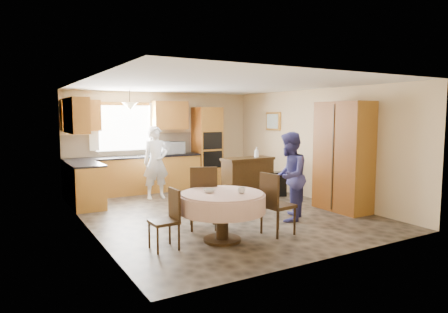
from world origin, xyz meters
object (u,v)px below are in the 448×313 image
Objects in this scene: dining_table at (222,203)px; chair_right at (274,201)px; oven_tower at (207,147)px; person_dining at (289,176)px; sideboard at (248,179)px; chair_back at (203,195)px; chair_left at (168,216)px; person_sink at (156,162)px; cupboard at (343,157)px.

chair_right is at bearing -10.44° from dining_table.
oven_tower is 3.89m from person_dining.
chair_right is at bearing -117.52° from sideboard.
chair_back reaches higher than chair_right.
dining_table is at bearing 110.96° from chair_back.
oven_tower is 1.91m from sideboard.
oven_tower is at bearing 144.51° from chair_left.
sideboard is 0.93× the size of dining_table.
person_dining is at bearing -105.09° from sideboard.
oven_tower is 2.10× the size of chair_right.
sideboard is at bearing -144.09° from person_dining.
dining_table is 0.85m from chair_left.
chair_left is at bearing 173.96° from dining_table.
chair_back is (-1.98, -3.62, -0.46)m from oven_tower.
chair_right reaches higher than sideboard.
dining_table is (-2.13, -2.51, 0.15)m from sideboard.
person_sink reaches higher than sideboard.
cupboard is at bearing -74.34° from oven_tower.
person_dining is (1.66, 0.44, 0.23)m from dining_table.
dining_table is 3.50m from person_sink.
chair_right is 1.03m from person_dining.
chair_back is at bearing 38.66° from chair_right.
person_sink is 3.35m from person_dining.
sideboard is 0.56× the size of cupboard.
person_sink is (0.25, 3.49, 0.25)m from dining_table.
person_sink is at bearing 150.42° from sideboard.
person_dining reaches higher than dining_table.
sideboard is 2.16m from person_sink.
chair_back is (-2.10, -1.83, 0.16)m from sideboard.
dining_table is 0.81× the size of person_dining.
dining_table is at bearing -170.85° from cupboard.
chair_left is 2.55m from person_dining.
cupboard is 4.13m from person_sink.
cupboard is (0.95, -2.02, 0.65)m from sideboard.
sideboard is 2.32m from cupboard.
chair_back is at bearing -118.64° from oven_tower.
sideboard is at bearing -31.17° from chair_right.
person_dining reaches higher than chair_back.
oven_tower is at bearing -20.24° from chair_right.
person_dining is at bearing -58.51° from chair_right.
chair_left is at bearing 75.78° from chair_right.
chair_back is 1.66m from person_dining.
chair_right is at bearing 158.17° from chair_back.
person_sink reaches higher than dining_table.
chair_back is 2.82m from person_sink.
dining_table is at bearing -132.55° from sideboard.
sideboard is 2.79m from chair_back.
chair_back reaches higher than chair_left.
oven_tower reaches higher than dining_table.
chair_back is 0.64× the size of person_sink.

